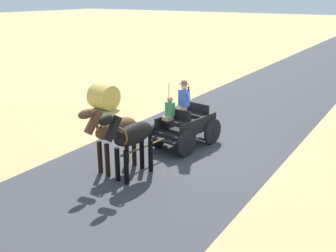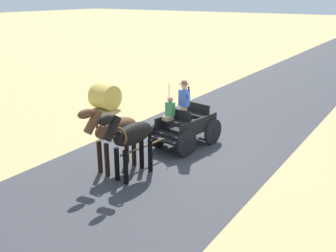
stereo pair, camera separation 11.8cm
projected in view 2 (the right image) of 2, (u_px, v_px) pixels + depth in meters
name	position (u px, v px, depth m)	size (l,w,h in m)	color
ground_plane	(188.00, 148.00, 14.05)	(200.00, 200.00, 0.00)	tan
road_surface	(188.00, 148.00, 14.05)	(6.62, 160.00, 0.01)	#38383D
horse_drawn_carriage	(185.00, 125.00, 13.99)	(1.73, 4.51, 2.50)	black
horse_near_side	(131.00, 136.00, 11.44)	(0.69, 2.14, 2.21)	black
horse_off_side	(113.00, 130.00, 11.92)	(0.82, 2.15, 2.21)	brown
hay_bale	(105.00, 97.00, 18.70)	(1.20, 1.20, 1.10)	gold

